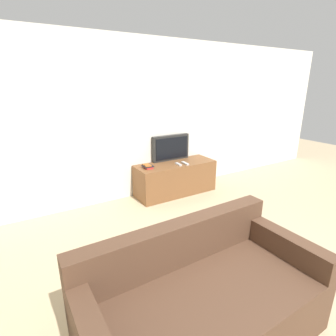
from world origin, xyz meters
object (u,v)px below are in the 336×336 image
(remote_on_stand, at_px, (178,164))
(remote_secondary, at_px, (185,163))
(tv_stand, at_px, (175,178))
(television, at_px, (171,148))
(couch, at_px, (203,306))
(book_stack, at_px, (148,166))

(remote_on_stand, height_order, remote_secondary, same)
(tv_stand, xyz_separation_m, television, (0.04, 0.22, 0.51))
(television, bearing_deg, remote_on_stand, -98.46)
(couch, distance_m, book_stack, 2.62)
(television, height_order, remote_secondary, television)
(remote_on_stand, bearing_deg, tv_stand, 82.99)
(tv_stand, relative_size, book_stack, 8.02)
(remote_on_stand, bearing_deg, remote_secondary, -5.67)
(tv_stand, bearing_deg, remote_secondary, -47.38)
(remote_secondary, bearing_deg, remote_on_stand, 174.33)
(remote_secondary, bearing_deg, television, 103.22)
(tv_stand, height_order, remote_secondary, remote_secondary)
(tv_stand, relative_size, television, 1.98)
(television, distance_m, book_stack, 0.65)
(tv_stand, distance_m, remote_secondary, 0.34)
(tv_stand, distance_m, remote_on_stand, 0.31)
(book_stack, xyz_separation_m, remote_secondary, (0.66, -0.12, -0.02))
(tv_stand, bearing_deg, couch, -118.35)
(remote_on_stand, relative_size, remote_secondary, 0.82)
(tv_stand, bearing_deg, television, 80.80)
(tv_stand, distance_m, book_stack, 0.63)
(book_stack, bearing_deg, couch, -107.81)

